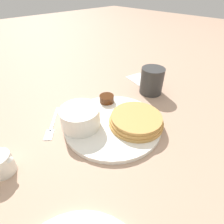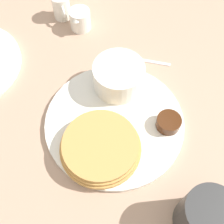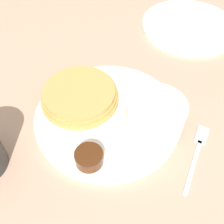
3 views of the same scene
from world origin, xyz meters
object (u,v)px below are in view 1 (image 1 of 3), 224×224
at_px(bowl, 80,117).
at_px(coffee_mug, 151,80).
at_px(creamer_pitcher_near, 0,164).
at_px(plate, 113,123).
at_px(fork, 52,126).

xyz_separation_m(bowl, coffee_mug, (0.01, 0.30, 0.00)).
relative_size(bowl, creamer_pitcher_near, 1.82).
bearing_deg(plate, creamer_pitcher_near, -101.44).
bearing_deg(fork, plate, 48.37).
bearing_deg(bowl, plate, 56.28).
height_order(coffee_mug, fork, coffee_mug).
bearing_deg(plate, bowl, -123.72).
distance_m(plate, fork, 0.17).
distance_m(creamer_pitcher_near, fork, 0.16).
height_order(bowl, creamer_pitcher_near, bowl).
relative_size(bowl, coffee_mug, 1.00).
bearing_deg(bowl, fork, -139.57).
bearing_deg(creamer_pitcher_near, plate, 78.56).
height_order(plate, creamer_pitcher_near, creamer_pitcher_near).
bearing_deg(plate, coffee_mug, 98.76).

